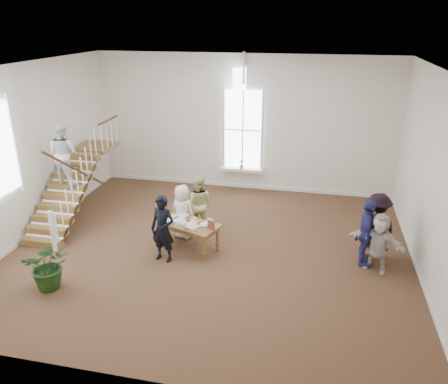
% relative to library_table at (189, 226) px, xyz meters
% --- Properties ---
extents(ground, '(10.00, 10.00, 0.00)m').
position_rel_library_table_xyz_m(ground, '(0.56, 0.12, -0.65)').
color(ground, '#402A19').
rests_on(ground, ground).
extents(room_shell, '(10.49, 10.00, 10.00)m').
position_rel_library_table_xyz_m(room_shell, '(0.56, 4.51, -0.25)').
color(room_shell, white).
rests_on(room_shell, ground).
extents(staircase, '(1.10, 4.10, 2.92)m').
position_rel_library_table_xyz_m(staircase, '(-3.78, 0.87, 0.97)').
color(staircase, brown).
rests_on(staircase, ground).
extents(library_table, '(1.71, 1.25, 0.79)m').
position_rel_library_table_xyz_m(library_table, '(0.00, 0.00, 0.00)').
color(library_table, brown).
rests_on(library_table, ground).
extents(police_officer, '(0.67, 0.51, 1.68)m').
position_rel_library_table_xyz_m(police_officer, '(-0.44, -0.65, 0.19)').
color(police_officer, black).
rests_on(police_officer, ground).
extents(elderly_woman, '(0.83, 0.66, 1.49)m').
position_rel_library_table_xyz_m(elderly_woman, '(-0.34, 0.60, 0.10)').
color(elderly_woman, silver).
rests_on(elderly_woman, ground).
extents(person_yellow, '(0.81, 0.64, 1.61)m').
position_rel_library_table_xyz_m(person_yellow, '(-0.04, 1.10, 0.16)').
color(person_yellow, '#D7D386').
rests_on(person_yellow, ground).
extents(woman_cluster_a, '(0.48, 1.01, 1.68)m').
position_rel_library_table_xyz_m(woman_cluster_a, '(4.29, 0.15, 0.19)').
color(woman_cluster_a, navy).
rests_on(woman_cluster_a, ground).
extents(woman_cluster_b, '(1.25, 1.13, 1.68)m').
position_rel_library_table_xyz_m(woman_cluster_b, '(4.56, 0.60, 0.19)').
color(woman_cluster_b, black).
rests_on(woman_cluster_b, ground).
extents(woman_cluster_c, '(1.39, 1.01, 1.45)m').
position_rel_library_table_xyz_m(woman_cluster_c, '(4.56, -0.05, 0.08)').
color(woman_cluster_c, beige).
rests_on(woman_cluster_c, ground).
extents(floor_plant, '(1.23, 1.15, 1.09)m').
position_rel_library_table_xyz_m(floor_plant, '(-2.48, -2.30, -0.10)').
color(floor_plant, '#193711').
rests_on(floor_plant, ground).
extents(side_chair, '(0.54, 0.54, 0.98)m').
position_rel_library_table_xyz_m(side_chair, '(4.54, 0.35, -0.10)').
color(side_chair, '#3C2410').
rests_on(side_chair, ground).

